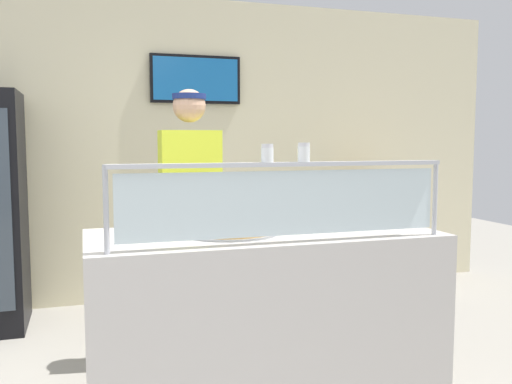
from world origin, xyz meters
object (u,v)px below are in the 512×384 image
object	(u,v)px
pizza_server	(236,226)
pepper_flake_shaker	(304,154)
worker_figure	(191,208)
pizza_tray	(229,230)
parmesan_shaker	(267,154)
pizza_box_stack	(377,189)

from	to	relation	value
pizza_server	pepper_flake_shaker	distance (m)	0.56
pepper_flake_shaker	worker_figure	size ratio (longest dim) A/B	0.05
pepper_flake_shaker	worker_figure	world-z (taller)	worker_figure
pizza_tray	pizza_server	distance (m)	0.04
pepper_flake_shaker	parmesan_shaker	bearing A→B (deg)	-180.00
pizza_server	worker_figure	size ratio (longest dim) A/B	0.16
pizza_tray	pizza_server	xyz separation A→B (m)	(0.03, -0.02, 0.02)
parmesan_shaker	worker_figure	size ratio (longest dim) A/B	0.05
parmesan_shaker	pizza_box_stack	distance (m)	2.77
pepper_flake_shaker	pizza_tray	bearing A→B (deg)	127.54
pizza_tray	worker_figure	bearing A→B (deg)	95.06
parmesan_shaker	pepper_flake_shaker	distance (m)	0.18
pepper_flake_shaker	worker_figure	distance (m)	1.18
worker_figure	pizza_box_stack	distance (m)	2.19
pizza_server	pizza_box_stack	distance (m)	2.54
pizza_tray	worker_figure	xyz separation A→B (m)	(-0.06, 0.72, 0.04)
pizza_tray	worker_figure	world-z (taller)	worker_figure
pizza_box_stack	worker_figure	bearing A→B (deg)	-152.31
parmesan_shaker	pepper_flake_shaker	world-z (taller)	pepper_flake_shaker
worker_figure	pepper_flake_shaker	bearing A→B (deg)	-72.62
parmesan_shaker	worker_figure	xyz separation A→B (m)	(-0.15, 1.07, -0.37)
pizza_tray	pizza_box_stack	size ratio (longest dim) A/B	1.12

